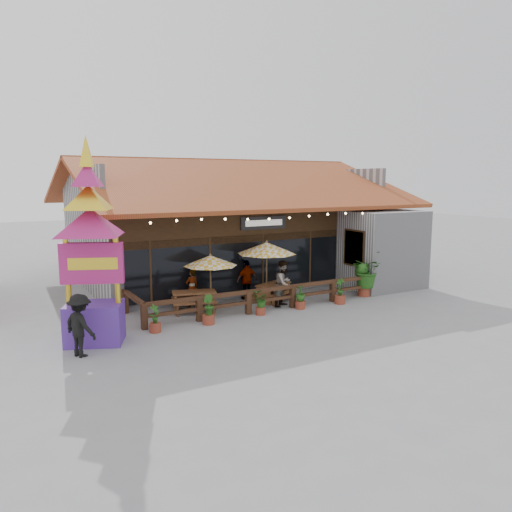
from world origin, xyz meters
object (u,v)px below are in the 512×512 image
picnic_table_left (194,298)px  picnic_table_right (273,289)px  pedestrian (80,325)px  umbrella_right (267,248)px  thai_sign_tower (90,228)px  tropical_plant (365,271)px  umbrella_left (210,261)px

picnic_table_left → picnic_table_right: (3.51, -0.09, -0.03)m
picnic_table_right → pedestrian: 8.73m
umbrella_right → picnic_table_left: size_ratio=1.34×
umbrella_right → pedestrian: size_ratio=1.46×
umbrella_right → thai_sign_tower: bearing=-165.8°
tropical_plant → umbrella_left: bearing=170.6°
umbrella_right → picnic_table_right: umbrella_right is taller
umbrella_right → tropical_plant: size_ratio=1.36×
umbrella_left → pedestrian: 6.18m
picnic_table_right → tropical_plant: 4.15m
picnic_table_left → tropical_plant: 7.57m
umbrella_right → thai_sign_tower: 7.61m
thai_sign_tower → umbrella_left: bearing=21.3°
picnic_table_left → thai_sign_tower: bearing=-154.5°
umbrella_right → pedestrian: bearing=-160.0°
umbrella_left → pedestrian: size_ratio=1.44×
tropical_plant → thai_sign_tower: bearing=-176.4°
picnic_table_left → pedestrian: bearing=-147.7°
picnic_table_right → umbrella_right: bearing=-175.0°
picnic_table_left → thai_sign_tower: size_ratio=0.29×
thai_sign_tower → pedestrian: (-0.61, -1.02, -2.68)m
umbrella_left → umbrella_right: 2.52m
picnic_table_right → thai_sign_tower: (-7.62, -1.87, 3.08)m
umbrella_right → picnic_table_right: bearing=5.0°
umbrella_left → thai_sign_tower: thai_sign_tower is taller
thai_sign_tower → tropical_plant: (11.55, 0.73, -2.47)m
pedestrian → umbrella_right: bearing=-96.0°
picnic_table_left → picnic_table_right: bearing=-1.4°
picnic_table_left → thai_sign_tower: thai_sign_tower is taller
umbrella_left → picnic_table_right: (2.85, 0.02, -1.43)m
thai_sign_tower → tropical_plant: size_ratio=3.48×
umbrella_right → tropical_plant: (4.29, -1.11, -1.14)m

